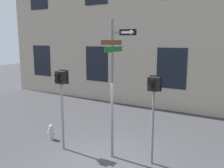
% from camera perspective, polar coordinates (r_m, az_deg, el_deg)
% --- Properties ---
extents(ground_plane, '(60.00, 60.00, 0.00)m').
position_cam_1_polar(ground_plane, '(8.36, -1.80, -17.32)').
color(ground_plane, '#38383A').
extents(street_sign_pole, '(1.19, 1.08, 4.47)m').
position_cam_1_polar(street_sign_pole, '(7.84, 0.41, 1.04)').
color(street_sign_pole, slate).
rests_on(street_sign_pole, ground_plane).
extents(pedestrian_signal_left, '(0.40, 0.40, 2.83)m').
position_cam_1_polar(pedestrian_signal_left, '(8.70, -11.50, -0.74)').
color(pedestrian_signal_left, slate).
rests_on(pedestrian_signal_left, ground_plane).
extents(pedestrian_signal_right, '(0.39, 0.40, 2.78)m').
position_cam_1_polar(pedestrian_signal_right, '(7.60, 9.46, -2.61)').
color(pedestrian_signal_right, slate).
rests_on(pedestrian_signal_right, ground_plane).
extents(fire_hydrant, '(0.36, 0.20, 0.60)m').
position_cam_1_polar(fire_hydrant, '(10.19, -13.77, -10.66)').
color(fire_hydrant, '#A5A5A8').
rests_on(fire_hydrant, ground_plane).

